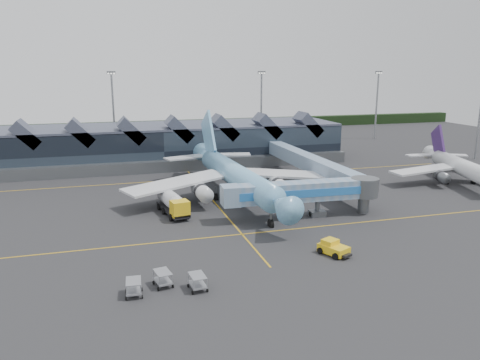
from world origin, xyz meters
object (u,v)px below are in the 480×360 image
object	(u,v)px
regional_jet	(461,167)
fuel_truck	(172,202)
jet_bridge	(311,192)
main_airliner	(234,174)
pushback_tug	(333,248)

from	to	relation	value
regional_jet	fuel_truck	distance (m)	59.86
regional_jet	jet_bridge	size ratio (longest dim) A/B	1.24
main_airliner	jet_bridge	bearing A→B (deg)	-61.43
main_airliner	fuel_truck	distance (m)	14.11
regional_jet	fuel_truck	bearing A→B (deg)	-161.04
jet_bridge	fuel_truck	xyz separation A→B (m)	(-21.00, 7.73, -2.10)
pushback_tug	main_airliner	bearing A→B (deg)	75.20
fuel_truck	pushback_tug	world-z (taller)	fuel_truck
main_airliner	regional_jet	size ratio (longest dim) A/B	1.46
main_airliner	regional_jet	world-z (taller)	main_airliner
regional_jet	main_airliner	bearing A→B (deg)	-167.92
jet_bridge	fuel_truck	bearing A→B (deg)	162.51
regional_jet	pushback_tug	xyz separation A→B (m)	(-42.54, -26.87, -2.71)
main_airliner	jet_bridge	world-z (taller)	main_airliner
main_airliner	pushback_tug	size ratio (longest dim) A/B	10.29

